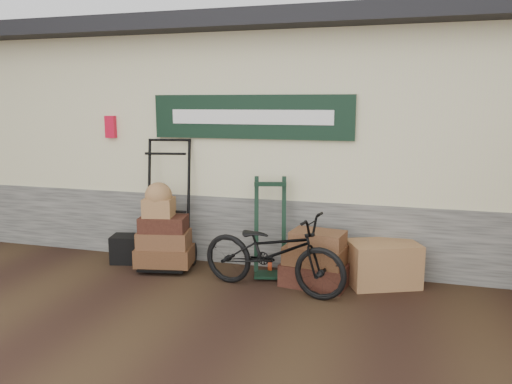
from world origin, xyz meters
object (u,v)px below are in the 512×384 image
(suitcase_stack, at_px, (315,258))
(bicycle, at_px, (273,247))
(porter_trolley, at_px, (167,203))
(green_barrow, at_px, (270,227))
(black_trunk, at_px, (126,249))
(wicker_hamper, at_px, (383,264))

(suitcase_stack, height_order, bicycle, bicycle)
(porter_trolley, height_order, green_barrow, porter_trolley)
(suitcase_stack, xyz_separation_m, black_trunk, (-2.58, 0.15, -0.15))
(porter_trolley, distance_m, wicker_hamper, 2.81)
(wicker_hamper, height_order, bicycle, bicycle)
(suitcase_stack, bearing_deg, black_trunk, 176.78)
(wicker_hamper, xyz_separation_m, black_trunk, (-3.36, -0.09, -0.07))
(porter_trolley, height_order, black_trunk, porter_trolley)
(porter_trolley, distance_m, green_barrow, 1.40)
(porter_trolley, distance_m, black_trunk, 0.90)
(green_barrow, height_order, black_trunk, green_barrow)
(porter_trolley, bearing_deg, suitcase_stack, -16.09)
(green_barrow, relative_size, black_trunk, 3.31)
(porter_trolley, xyz_separation_m, suitcase_stack, (1.97, -0.18, -0.52))
(green_barrow, relative_size, wicker_hamper, 1.56)
(suitcase_stack, bearing_deg, green_barrow, 161.22)
(porter_trolley, distance_m, suitcase_stack, 2.05)
(suitcase_stack, xyz_separation_m, bicycle, (-0.43, -0.31, 0.18))
(black_trunk, bearing_deg, green_barrow, 1.68)
(black_trunk, bearing_deg, suitcase_stack, -3.22)
(wicker_hamper, relative_size, bicycle, 0.45)
(porter_trolley, relative_size, bicycle, 0.97)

